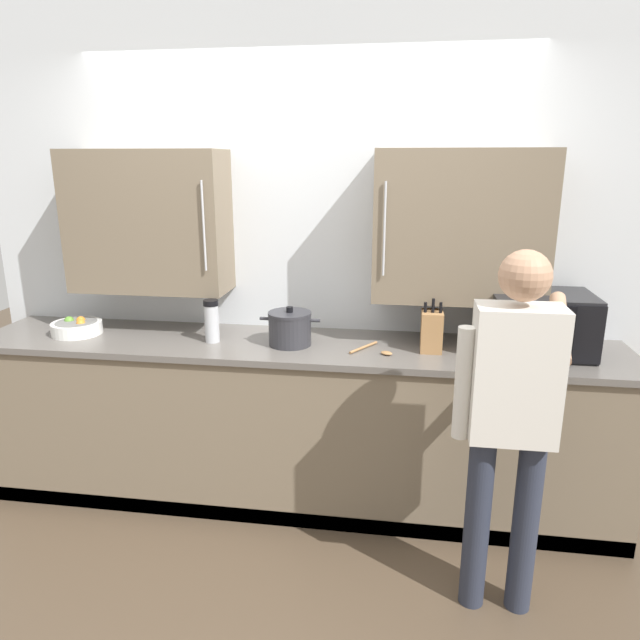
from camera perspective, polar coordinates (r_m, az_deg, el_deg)
ground_plane at (r=2.98m, az=-5.28°, el=-24.52°), size 9.35×9.35×0.00m
back_wall_tiled at (r=3.32m, az=-1.68°, el=7.76°), size 3.87×0.44×2.83m
counter_unit at (r=3.32m, az=-2.47°, el=-10.14°), size 3.58×0.64×0.95m
microwave_oven at (r=3.16m, az=20.66°, el=-0.28°), size 0.50×0.42×0.31m
wooden_spoon at (r=3.01m, az=5.46°, el=-2.99°), size 0.23×0.22×0.02m
fruit_bowl at (r=3.58m, az=-23.01°, el=-0.64°), size 0.28×0.28×0.10m
thermos_flask at (r=3.19m, az=-10.71°, el=-0.07°), size 0.08×0.08×0.24m
stock_pot at (r=3.09m, az=-3.01°, el=-0.83°), size 0.33×0.23×0.21m
knife_block at (r=3.05m, az=11.02°, el=-1.06°), size 0.11×0.15×0.29m
person_figure at (r=2.48m, az=18.53°, el=-8.21°), size 0.51×0.55×1.59m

